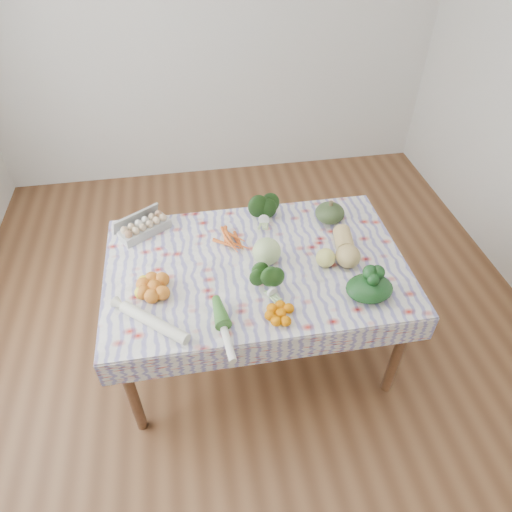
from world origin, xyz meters
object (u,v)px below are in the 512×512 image
cabbage (267,251)px  grapefruit (326,258)px  dining_table (256,274)px  butternut_squash (346,246)px  egg_carton (145,228)px  kabocha_squash (330,213)px

cabbage → grapefruit: (0.31, -0.08, -0.02)m
dining_table → butternut_squash: bearing=-1.2°
egg_carton → butternut_squash: 1.18m
cabbage → butternut_squash: (0.45, -0.02, -0.01)m
dining_table → grapefruit: (0.37, -0.07, 0.14)m
dining_table → cabbage: cabbage is taller
kabocha_squash → butternut_squash: bearing=-90.3°
kabocha_squash → grapefruit: kabocha_squash is taller
egg_carton → kabocha_squash: kabocha_squash is taller
butternut_squash → grapefruit: bearing=-145.7°
egg_carton → cabbage: (0.67, -0.37, 0.04)m
kabocha_squash → cabbage: cabbage is taller
dining_table → grapefruit: grapefruit is taller
cabbage → dining_table: bearing=-175.7°
dining_table → kabocha_squash: kabocha_squash is taller
butternut_squash → dining_table: bearing=-172.2°
egg_carton → grapefruit: (0.98, -0.45, 0.01)m
cabbage → grapefruit: 0.32m
butternut_squash → kabocha_squash: bearing=98.7°
kabocha_squash → cabbage: bearing=-146.0°
kabocha_squash → cabbage: size_ratio=1.15×
dining_table → egg_carton: size_ratio=5.24×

